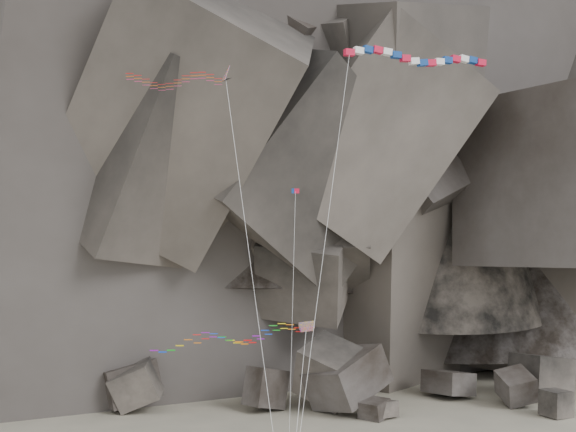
{
  "coord_description": "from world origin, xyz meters",
  "views": [
    {
      "loc": [
        -5.98,
        -48.72,
        19.65
      ],
      "look_at": [
        0.47,
        6.0,
        21.58
      ],
      "focal_mm": 45.0,
      "sensor_mm": 36.0,
      "label": 1
    }
  ],
  "objects": [
    {
      "name": "banner_kite",
      "position": [
        9.36,
        1.69,
        32.8
      ],
      "size": [
        15.92,
        7.34,
        31.94
      ],
      "rotation": [
        0.0,
        0.0,
        0.22
      ],
      "color": "red",
      "rests_on": "ground"
    },
    {
      "name": "boulder_field",
      "position": [
        9.03,
        35.9,
        2.22
      ],
      "size": [
        81.81,
        16.57,
        8.95
      ],
      "color": "#47423F",
      "rests_on": "ground"
    },
    {
      "name": "delta_kite",
      "position": [
        -8.39,
        4.91,
        31.59
      ],
      "size": [
        11.35,
        9.47,
        31.15
      ],
      "rotation": [
        0.0,
        0.0,
        0.15
      ],
      "color": "red",
      "rests_on": "ground"
    },
    {
      "name": "headland",
      "position": [
        0.0,
        70.0,
        42.0
      ],
      "size": [
        110.0,
        70.0,
        84.0
      ],
      "primitive_type": null,
      "color": "#5A5149",
      "rests_on": "ground"
    },
    {
      "name": "pennant_kite",
      "position": [
        0.21,
        0.64,
        18.07
      ],
      "size": [
        1.62,
        6.27,
        21.8
      ],
      "rotation": [
        0.0,
        0.0,
        -0.18
      ],
      "color": "red",
      "rests_on": "ground"
    },
    {
      "name": "parafoil_kite",
      "position": [
        -4.41,
        3.88,
        12.69
      ],
      "size": [
        12.25,
        8.34,
        12.25
      ],
      "rotation": [
        0.0,
        0.0,
        0.02
      ],
      "color": "#E7B20C",
      "rests_on": "ground"
    }
  ]
}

